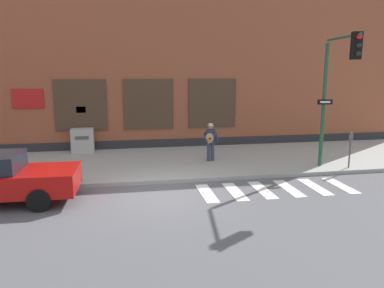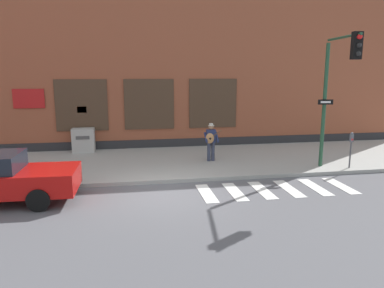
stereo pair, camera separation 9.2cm
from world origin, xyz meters
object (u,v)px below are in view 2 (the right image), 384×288
Objects in this scene: busker at (211,140)px; traffic_light at (337,80)px; parking_meter at (351,145)px; utility_box at (84,140)px.

traffic_light is (4.08, -2.57, 2.56)m from busker.
utility_box is (-10.74, 4.95, -0.38)m from parking_meter.
utility_box is at bearing 152.71° from busker.
traffic_light is at bearing -29.42° from utility_box.
busker reaches higher than utility_box.
traffic_light is at bearing -156.28° from parking_meter.
traffic_light is 4.48× the size of utility_box.
parking_meter is at bearing -24.72° from utility_box.
parking_meter is 11.83m from utility_box.
utility_box is (-9.63, 5.43, -2.92)m from traffic_light.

